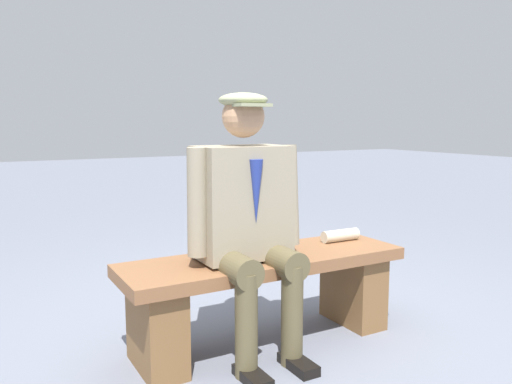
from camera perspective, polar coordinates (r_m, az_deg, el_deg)
The scene contains 4 objects.
ground_plane at distance 2.97m, azimuth 0.99°, elevation -16.26°, with size 30.00×30.00×0.00m, color slate.
bench at distance 2.86m, azimuth 1.01°, elevation -10.42°, with size 1.57×0.48×0.49m.
seated_man at distance 2.64m, azimuth -1.03°, elevation -2.01°, with size 0.64×0.62×1.36m.
rolled_magazine at distance 3.17m, azimuth 9.29°, elevation -4.74°, with size 0.07×0.07×0.24m, color beige.
Camera 1 is at (1.37, 2.34, 1.21)m, focal length 36.25 mm.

